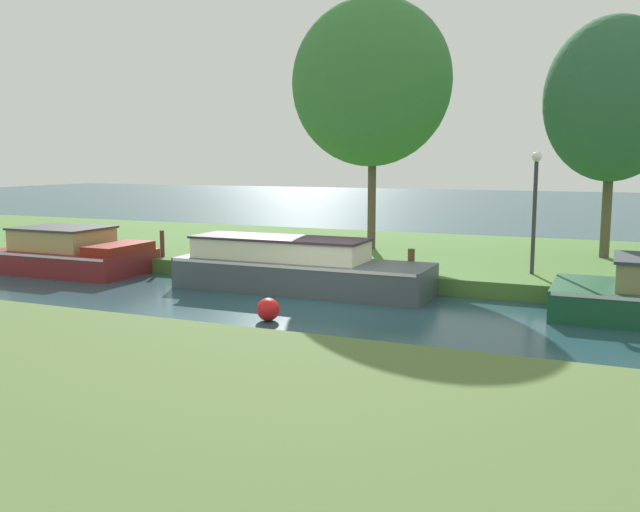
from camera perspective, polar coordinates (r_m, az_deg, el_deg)
The scene contains 10 objects.
ground_plane at distance 15.65m, azimuth 0.38°, elevation -3.95°, with size 120.00×120.00×0.00m, color #22434C.
riverbank_far at distance 22.14m, azimuth 7.45°, elevation 0.03°, with size 72.00×10.00×0.40m, color #487331.
slate_barge at distance 17.13m, azimuth -1.99°, elevation -0.96°, with size 6.44×1.84×1.32m.
maroon_cruiser at distance 21.16m, azimuth -19.73°, elevation 0.19°, with size 4.34×2.41×1.30m.
willow_tree_left at distance 21.90m, azimuth 4.16°, elevation 14.07°, with size 5.05×3.50×7.74m.
willow_tree_centre at distance 21.39m, azimuth 22.96°, elevation 11.77°, with size 3.76×3.31×6.78m.
lamp_post at distance 17.87m, azimuth 17.28°, elevation 4.58°, with size 0.24×0.24×3.02m.
mooring_post_near at distance 17.42m, azimuth 7.51°, elevation -0.43°, with size 0.17×0.17×0.62m, color brown.
mooring_post_far at distance 20.71m, azimuth -12.86°, elevation 0.99°, with size 0.13×0.13×0.77m, color #553124.
channel_buoy at distance 14.02m, azimuth -4.29°, elevation -4.41°, with size 0.47×0.47×0.47m, color red.
Camera 1 is at (5.95, -14.10, 3.24)m, focal length 38.87 mm.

